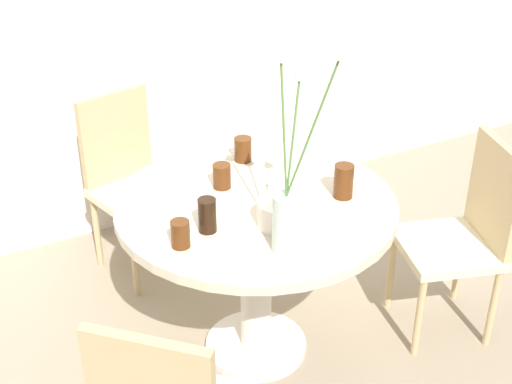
{
  "coord_description": "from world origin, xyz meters",
  "views": [
    {
      "loc": [
        -1.14,
        -2.14,
        2.16
      ],
      "look_at": [
        0.0,
        0.0,
        0.8
      ],
      "focal_mm": 50.0,
      "sensor_mm": 36.0,
      "label": 1
    }
  ],
  "objects_px": {
    "drink_glass_1": "(222,176)",
    "drink_glass_2": "(180,234)",
    "chair_right_flank": "(466,229)",
    "birthday_cake": "(281,213)",
    "side_plate": "(283,179)",
    "chair_left_flank": "(130,174)",
    "flower_vase": "(289,198)",
    "drink_glass_4": "(344,181)",
    "drink_glass_3": "(207,215)",
    "drink_glass_0": "(243,149)"
  },
  "relations": [
    {
      "from": "chair_right_flank",
      "to": "side_plate",
      "type": "relative_size",
      "value": 5.38
    },
    {
      "from": "drink_glass_2",
      "to": "flower_vase",
      "type": "bearing_deg",
      "value": -30.39
    },
    {
      "from": "birthday_cake",
      "to": "side_plate",
      "type": "relative_size",
      "value": 1.07
    },
    {
      "from": "birthday_cake",
      "to": "drink_glass_4",
      "type": "distance_m",
      "value": 0.33
    },
    {
      "from": "chair_left_flank",
      "to": "drink_glass_4",
      "type": "xyz_separation_m",
      "value": [
        0.55,
        -1.03,
        0.31
      ]
    },
    {
      "from": "birthday_cake",
      "to": "drink_glass_1",
      "type": "distance_m",
      "value": 0.37
    },
    {
      "from": "chair_right_flank",
      "to": "drink_glass_1",
      "type": "bearing_deg",
      "value": -97.43
    },
    {
      "from": "drink_glass_0",
      "to": "drink_glass_4",
      "type": "height_order",
      "value": "drink_glass_4"
    },
    {
      "from": "side_plate",
      "to": "drink_glass_2",
      "type": "relative_size",
      "value": 1.67
    },
    {
      "from": "drink_glass_3",
      "to": "chair_right_flank",
      "type": "bearing_deg",
      "value": -8.31
    },
    {
      "from": "chair_left_flank",
      "to": "chair_right_flank",
      "type": "relative_size",
      "value": 1.0
    },
    {
      "from": "birthday_cake",
      "to": "drink_glass_1",
      "type": "bearing_deg",
      "value": 100.38
    },
    {
      "from": "birthday_cake",
      "to": "drink_glass_2",
      "type": "distance_m",
      "value": 0.38
    },
    {
      "from": "chair_left_flank",
      "to": "flower_vase",
      "type": "xyz_separation_m",
      "value": [
        0.17,
        -1.24,
        0.45
      ]
    },
    {
      "from": "drink_glass_3",
      "to": "birthday_cake",
      "type": "bearing_deg",
      "value": -19.74
    },
    {
      "from": "chair_left_flank",
      "to": "chair_right_flank",
      "type": "height_order",
      "value": "same"
    },
    {
      "from": "drink_glass_4",
      "to": "chair_right_flank",
      "type": "bearing_deg",
      "value": -14.3
    },
    {
      "from": "birthday_cake",
      "to": "drink_glass_3",
      "type": "bearing_deg",
      "value": 160.26
    },
    {
      "from": "chair_right_flank",
      "to": "birthday_cake",
      "type": "relative_size",
      "value": 5.01
    },
    {
      "from": "chair_left_flank",
      "to": "chair_right_flank",
      "type": "xyz_separation_m",
      "value": [
        1.11,
        -1.17,
        0.0
      ]
    },
    {
      "from": "side_plate",
      "to": "drink_glass_3",
      "type": "relative_size",
      "value": 1.29
    },
    {
      "from": "side_plate",
      "to": "drink_glass_0",
      "type": "bearing_deg",
      "value": 105.28
    },
    {
      "from": "flower_vase",
      "to": "drink_glass_1",
      "type": "bearing_deg",
      "value": 91.13
    },
    {
      "from": "drink_glass_1",
      "to": "drink_glass_2",
      "type": "height_order",
      "value": "same"
    },
    {
      "from": "drink_glass_4",
      "to": "chair_left_flank",
      "type": "bearing_deg",
      "value": 118.13
    },
    {
      "from": "flower_vase",
      "to": "chair_right_flank",
      "type": "bearing_deg",
      "value": 4.33
    },
    {
      "from": "flower_vase",
      "to": "drink_glass_3",
      "type": "bearing_deg",
      "value": 129.87
    },
    {
      "from": "drink_glass_1",
      "to": "drink_glass_4",
      "type": "bearing_deg",
      "value": -37.11
    },
    {
      "from": "chair_left_flank",
      "to": "chair_right_flank",
      "type": "distance_m",
      "value": 1.62
    },
    {
      "from": "flower_vase",
      "to": "drink_glass_2",
      "type": "relative_size",
      "value": 7.47
    },
    {
      "from": "flower_vase",
      "to": "drink_glass_4",
      "type": "bearing_deg",
      "value": 29.54
    },
    {
      "from": "birthday_cake",
      "to": "flower_vase",
      "type": "relative_size",
      "value": 0.24
    },
    {
      "from": "chair_left_flank",
      "to": "drink_glass_0",
      "type": "bearing_deg",
      "value": -72.67
    },
    {
      "from": "side_plate",
      "to": "drink_glass_3",
      "type": "xyz_separation_m",
      "value": [
        -0.44,
        -0.21,
        0.06
      ]
    },
    {
      "from": "chair_left_flank",
      "to": "chair_right_flank",
      "type": "bearing_deg",
      "value": -60.8
    },
    {
      "from": "drink_glass_1",
      "to": "drink_glass_4",
      "type": "relative_size",
      "value": 0.74
    },
    {
      "from": "chair_left_flank",
      "to": "flower_vase",
      "type": "distance_m",
      "value": 1.33
    },
    {
      "from": "chair_left_flank",
      "to": "drink_glass_3",
      "type": "bearing_deg",
      "value": -105.99
    },
    {
      "from": "drink_glass_2",
      "to": "drink_glass_3",
      "type": "distance_m",
      "value": 0.14
    },
    {
      "from": "drink_glass_1",
      "to": "drink_glass_2",
      "type": "xyz_separation_m",
      "value": [
        -0.32,
        -0.32,
        -0.0
      ]
    },
    {
      "from": "chair_right_flank",
      "to": "drink_glass_1",
      "type": "relative_size",
      "value": 8.91
    },
    {
      "from": "birthday_cake",
      "to": "side_plate",
      "type": "bearing_deg",
      "value": 58.3
    },
    {
      "from": "birthday_cake",
      "to": "drink_glass_0",
      "type": "distance_m",
      "value": 0.55
    },
    {
      "from": "drink_glass_4",
      "to": "birthday_cake",
      "type": "bearing_deg",
      "value": -168.02
    },
    {
      "from": "flower_vase",
      "to": "drink_glass_0",
      "type": "bearing_deg",
      "value": 75.64
    },
    {
      "from": "birthday_cake",
      "to": "drink_glass_4",
      "type": "relative_size",
      "value": 1.31
    },
    {
      "from": "chair_left_flank",
      "to": "birthday_cake",
      "type": "height_order",
      "value": "chair_left_flank"
    },
    {
      "from": "drink_glass_2",
      "to": "chair_left_flank",
      "type": "bearing_deg",
      "value": 81.61
    },
    {
      "from": "chair_right_flank",
      "to": "drink_glass_4",
      "type": "bearing_deg",
      "value": -87.02
    },
    {
      "from": "drink_glass_4",
      "to": "drink_glass_0",
      "type": "bearing_deg",
      "value": 113.58
    }
  ]
}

